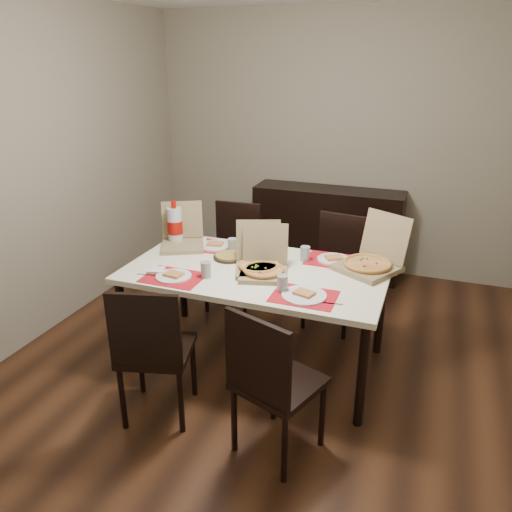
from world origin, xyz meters
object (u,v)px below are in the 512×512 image
(dip_bowl, at_px, (271,257))
(soda_bottle, at_px, (175,226))
(chair_far_left, at_px, (234,251))
(chair_far_right, at_px, (337,266))
(sideboard, at_px, (327,231))
(pizza_box_center, at_px, (259,263))
(dining_table, at_px, (256,278))
(chair_near_left, at_px, (153,348))
(chair_near_right, at_px, (271,380))

(dip_bowl, relative_size, soda_bottle, 0.37)
(chair_far_left, height_order, chair_far_right, same)
(sideboard, distance_m, pizza_box_center, 1.88)
(chair_far_right, bearing_deg, pizza_box_center, -115.94)
(dining_table, bearing_deg, soda_bottle, 161.58)
(sideboard, height_order, dining_table, sideboard)
(dining_table, height_order, chair_far_left, chair_far_left)
(sideboard, distance_m, chair_near_left, 2.70)
(dining_table, xyz_separation_m, soda_bottle, (-0.77, 0.26, 0.22))
(sideboard, xyz_separation_m, soda_bottle, (-0.88, -1.59, 0.45))
(dining_table, xyz_separation_m, chair_far_right, (0.42, 0.82, -0.17))
(chair_near_left, relative_size, chair_far_right, 1.00)
(sideboard, relative_size, chair_far_left, 1.61)
(sideboard, relative_size, dip_bowl, 11.52)
(pizza_box_center, bearing_deg, chair_far_left, 122.55)
(sideboard, distance_m, soda_bottle, 1.87)
(sideboard, relative_size, soda_bottle, 4.24)
(sideboard, bearing_deg, pizza_box_center, -92.59)
(chair_far_right, bearing_deg, soda_bottle, -154.85)
(chair_near_right, bearing_deg, sideboard, 96.40)
(sideboard, bearing_deg, chair_far_left, -122.08)
(sideboard, relative_size, chair_far_right, 1.61)
(pizza_box_center, xyz_separation_m, dip_bowl, (0.01, 0.22, -0.04))
(chair_near_left, distance_m, pizza_box_center, 0.95)
(dining_table, height_order, chair_near_right, chair_near_right)
(chair_far_right, bearing_deg, chair_near_right, -90.32)
(chair_far_left, distance_m, dip_bowl, 0.88)
(chair_near_right, relative_size, pizza_box_center, 2.12)
(dining_table, distance_m, chair_near_right, 0.98)
(dining_table, bearing_deg, sideboard, 86.79)
(dining_table, distance_m, soda_bottle, 0.84)
(chair_far_left, height_order, pizza_box_center, pizza_box_center)
(chair_near_left, bearing_deg, sideboard, 80.18)
(chair_near_right, xyz_separation_m, chair_far_right, (0.01, 1.69, 0.00))
(chair_near_left, xyz_separation_m, chair_near_right, (0.77, -0.05, 0.00))
(chair_near_left, bearing_deg, chair_far_right, 64.66)
(dining_table, distance_m, chair_far_right, 0.93)
(chair_near_right, distance_m, pizza_box_center, 1.00)
(sideboard, bearing_deg, soda_bottle, -118.94)
(dining_table, bearing_deg, chair_far_right, 62.92)
(soda_bottle, bearing_deg, sideboard, 61.06)
(chair_far_right, height_order, soda_bottle, soda_bottle)
(chair_near_right, distance_m, chair_far_right, 1.69)
(dining_table, bearing_deg, dip_bowl, 80.78)
(chair_near_left, height_order, dip_bowl, chair_near_left)
(chair_near_right, relative_size, soda_bottle, 2.63)
(chair_far_left, xyz_separation_m, soda_bottle, (-0.25, -0.59, 0.39))
(chair_near_right, xyz_separation_m, pizza_box_center, (-0.39, 0.87, 0.29))
(chair_near_left, distance_m, chair_far_left, 1.68)
(dining_table, bearing_deg, chair_far_left, 121.59)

